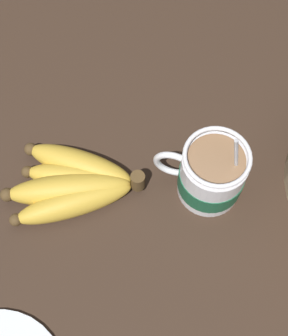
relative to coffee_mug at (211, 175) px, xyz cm
name	(u,v)px	position (x,y,z in cm)	size (l,w,h in cm)	color
table	(150,155)	(9.46, -3.74, -6.05)	(117.02, 117.02, 3.15)	#332319
coffee_mug	(211,175)	(0.00, 0.00, 0.00)	(12.64, 8.97, 14.58)	silver
banana_bunch	(75,183)	(17.95, 5.15, -2.42)	(18.82, 14.31, 4.39)	#4C381E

